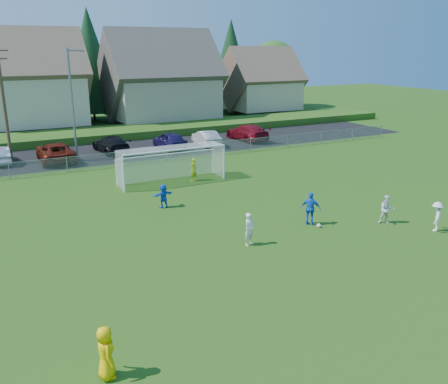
{
  "coord_description": "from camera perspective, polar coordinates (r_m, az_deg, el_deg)",
  "views": [
    {
      "loc": [
        -11.55,
        -14.12,
        9.05
      ],
      "look_at": [
        0.0,
        8.0,
        1.4
      ],
      "focal_mm": 38.0,
      "sensor_mm": 36.0,
      "label": 1
    }
  ],
  "objects": [
    {
      "name": "tree_row",
      "position": [
        64.14,
        -16.78,
        14.44
      ],
      "size": [
        65.98,
        12.36,
        13.8
      ],
      "color": "#382616",
      "rests_on": "ground"
    },
    {
      "name": "asphalt_lot",
      "position": [
        44.13,
        -11.85,
        4.85
      ],
      "size": [
        60.0,
        60.0,
        0.0
      ],
      "primitive_type": "plane",
      "color": "black",
      "rests_on": "ground"
    },
    {
      "name": "grass_embankment",
      "position": [
        51.19,
        -14.23,
        6.8
      ],
      "size": [
        70.0,
        6.0,
        0.8
      ],
      "primitive_type": "cube",
      "color": "#1E420F",
      "rests_on": "ground"
    },
    {
      "name": "goalkeeper",
      "position": [
        33.36,
        -3.7,
        2.71
      ],
      "size": [
        0.69,
        0.58,
        1.62
      ],
      "primitive_type": "imported",
      "rotation": [
        0.0,
        0.0,
        3.53
      ],
      "color": "#C6D519",
      "rests_on": "ground"
    },
    {
      "name": "player_white_b",
      "position": [
        26.58,
        18.99,
        -2.02
      ],
      "size": [
        0.97,
        0.91,
        1.59
      ],
      "primitive_type": "imported",
      "rotation": [
        0.0,
        0.0,
        -0.53
      ],
      "color": "white",
      "rests_on": "ground"
    },
    {
      "name": "car_f",
      "position": [
        45.46,
        -2.16,
        6.5
      ],
      "size": [
        2.0,
        4.59,
        1.47
      ],
      "primitive_type": "imported",
      "rotation": [
        0.0,
        0.0,
        3.04
      ],
      "color": "silver",
      "rests_on": "ground"
    },
    {
      "name": "utility_pole",
      "position": [
        41.35,
        -25.01,
        10.07
      ],
      "size": [
        1.6,
        0.26,
        10.0
      ],
      "color": "#473321",
      "rests_on": "ground"
    },
    {
      "name": "referee",
      "position": [
        14.47,
        -14.06,
        -18.25
      ],
      "size": [
        0.53,
        0.8,
        1.62
      ],
      "primitive_type": "imported",
      "rotation": [
        0.0,
        0.0,
        1.56
      ],
      "color": "#FFC205",
      "rests_on": "ground"
    },
    {
      "name": "player_white_a",
      "position": [
        22.49,
        3.07,
        -4.49
      ],
      "size": [
        0.68,
        0.57,
        1.6
      ],
      "primitive_type": "imported",
      "rotation": [
        0.0,
        0.0,
        0.36
      ],
      "color": "white",
      "rests_on": "ground"
    },
    {
      "name": "streetlight",
      "position": [
        40.96,
        -17.73,
        10.35
      ],
      "size": [
        1.38,
        0.18,
        9.0
      ],
      "color": "slate",
      "rests_on": "ground"
    },
    {
      "name": "car_b",
      "position": [
        42.46,
        -25.38,
        4.04
      ],
      "size": [
        1.5,
        4.2,
        1.38
      ],
      "primitive_type": "imported",
      "rotation": [
        0.0,
        0.0,
        3.15
      ],
      "color": "#BEBEBE",
      "rests_on": "ground"
    },
    {
      "name": "soccer_goal",
      "position": [
        33.14,
        -6.47,
        3.99
      ],
      "size": [
        7.42,
        1.9,
        2.5
      ],
      "color": "white",
      "rests_on": "ground"
    },
    {
      "name": "car_c",
      "position": [
        41.51,
        -19.63,
        4.57
      ],
      "size": [
        2.64,
        5.68,
        1.58
      ],
      "primitive_type": "imported",
      "rotation": [
        0.0,
        0.0,
        3.14
      ],
      "color": "#60170B",
      "rests_on": "ground"
    },
    {
      "name": "car_g",
      "position": [
        48.28,
        2.8,
        7.19
      ],
      "size": [
        2.58,
        5.65,
        1.6
      ],
      "primitive_type": "imported",
      "rotation": [
        0.0,
        0.0,
        3.2
      ],
      "color": "maroon",
      "rests_on": "ground"
    },
    {
      "name": "soccer_ball",
      "position": [
        25.31,
        11.33,
        -3.98
      ],
      "size": [
        0.22,
        0.22,
        0.22
      ],
      "primitive_type": "sphere",
      "color": "white",
      "rests_on": "ground"
    },
    {
      "name": "player_blue_a",
      "position": [
        25.39,
        10.37,
        -1.98
      ],
      "size": [
        1.05,
        1.05,
        1.79
      ],
      "primitive_type": "imported",
      "rotation": [
        0.0,
        0.0,
        2.36
      ],
      "color": "blue",
      "rests_on": "ground"
    },
    {
      "name": "chainlink_fence",
      "position": [
        38.84,
        -9.63,
        4.28
      ],
      "size": [
        52.06,
        0.06,
        1.2
      ],
      "color": "gray",
      "rests_on": "ground"
    },
    {
      "name": "houses_row",
      "position": [
        58.2,
        -14.62,
        14.83
      ],
      "size": [
        53.9,
        11.45,
        13.27
      ],
      "color": "tan",
      "rests_on": "ground"
    },
    {
      "name": "ground",
      "position": [
        20.36,
        10.63,
        -9.66
      ],
      "size": [
        160.0,
        160.0,
        0.0
      ],
      "primitive_type": "plane",
      "color": "#193D0C",
      "rests_on": "ground"
    },
    {
      "name": "car_e",
      "position": [
        44.26,
        -6.55,
        6.19
      ],
      "size": [
        2.13,
        4.78,
        1.6
      ],
      "primitive_type": "imported",
      "rotation": [
        0.0,
        0.0,
        3.19
      ],
      "color": "#1A1446",
      "rests_on": "ground"
    },
    {
      "name": "player_white_c",
      "position": [
        26.5,
        24.2,
        -2.72
      ],
      "size": [
        1.15,
        1.04,
        1.54
      ],
      "primitive_type": "imported",
      "rotation": [
        0.0,
        0.0,
        3.76
      ],
      "color": "white",
      "rests_on": "ground"
    },
    {
      "name": "player_blue_b",
      "position": [
        27.96,
        -7.31,
        -0.45
      ],
      "size": [
        1.37,
        0.62,
        1.42
      ],
      "primitive_type": "imported",
      "rotation": [
        0.0,
        0.0,
        3.3
      ],
      "color": "blue",
      "rests_on": "ground"
    },
    {
      "name": "car_d",
      "position": [
        43.71,
        -13.45,
        5.62
      ],
      "size": [
        2.6,
        5.31,
        1.49
      ],
      "primitive_type": "imported",
      "rotation": [
        0.0,
        0.0,
        3.24
      ],
      "color": "black",
      "rests_on": "ground"
    }
  ]
}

